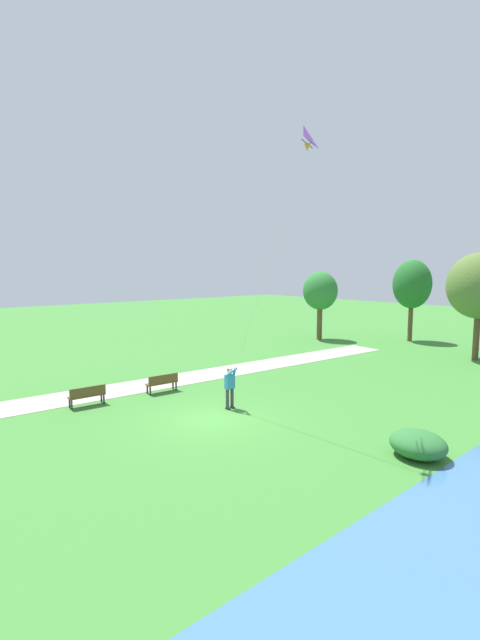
# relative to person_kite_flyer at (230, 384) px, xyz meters

# --- Properties ---
(ground_plane) EXTENTS (120.00, 120.00, 0.00)m
(ground_plane) POSITION_rel_person_kite_flyer_xyz_m (0.54, -1.35, -1.05)
(ground_plane) COLOR #3D7F33
(walkway_path) EXTENTS (4.24, 32.09, 0.02)m
(walkway_path) POSITION_rel_person_kite_flyer_xyz_m (-5.51, 0.65, -1.04)
(walkway_path) COLOR #ADA393
(walkway_path) RESTS_ON ground
(person_kite_flyer) EXTENTS (0.62, 0.52, 1.83)m
(person_kite_flyer) POSITION_rel_person_kite_flyer_xyz_m (0.00, 0.00, 0.00)
(person_kite_flyer) COLOR #232328
(person_kite_flyer) RESTS_ON ground
(flying_kite) EXTENTS (4.03, 1.17, 8.53)m
(flying_kite) POSITION_rel_person_kite_flyer_xyz_m (3.99, -0.19, 8.74)
(flying_kite) COLOR purple
(park_bench_near_walkway) EXTENTS (0.53, 1.52, 0.88)m
(park_bench_near_walkway) POSITION_rel_person_kite_flyer_xyz_m (-4.13, -4.44, -0.54)
(park_bench_near_walkway) COLOR brown
(park_bench_near_walkway) RESTS_ON ground
(park_bench_far_walkway) EXTENTS (0.53, 1.52, 0.88)m
(park_bench_far_walkway) POSITION_rel_person_kite_flyer_xyz_m (-3.93, -0.95, -0.54)
(park_bench_far_walkway) COLOR brown
(park_bench_far_walkway) RESTS_ON ground
(tree_lakeside_far) EXTENTS (2.96, 2.60, 5.62)m
(tree_lakeside_far) POSITION_rel_person_kite_flyer_xyz_m (-9.31, 16.90, 2.95)
(tree_lakeside_far) COLOR brown
(tree_lakeside_far) RESTS_ON ground
(tree_lakeside_near) EXTENTS (3.05, 2.77, 6.57)m
(tree_lakeside_near) POSITION_rel_person_kite_flyer_xyz_m (-4.04, 21.85, 3.54)
(tree_lakeside_near) COLOR brown
(tree_lakeside_near) RESTS_ON ground
(tree_horizon_far) EXTENTS (3.90, 3.90, 6.86)m
(tree_horizon_far) POSITION_rel_person_kite_flyer_xyz_m (2.42, 18.22, 3.69)
(tree_horizon_far) COLOR brown
(tree_horizon_far) RESTS_ON ground
(lakeside_shrub) EXTENTS (1.73, 1.58, 0.83)m
(lakeside_shrub) POSITION_rel_person_kite_flyer_xyz_m (7.35, 1.56, -0.63)
(lakeside_shrub) COLOR #2D7033
(lakeside_shrub) RESTS_ON ground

